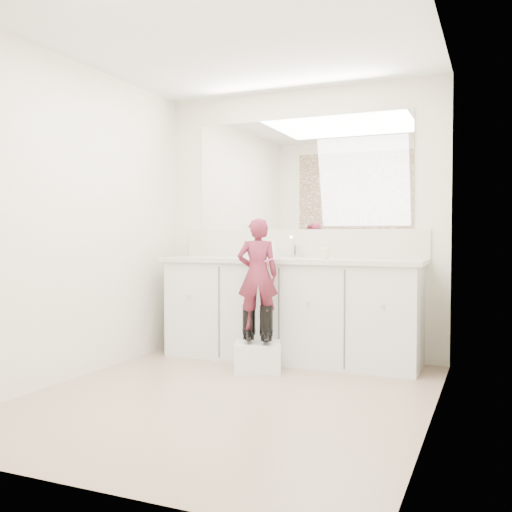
% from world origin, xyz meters
% --- Properties ---
extents(floor, '(3.00, 3.00, 0.00)m').
position_xyz_m(floor, '(0.00, 0.00, 0.00)').
color(floor, '#7F6853').
rests_on(floor, ground).
extents(ceiling, '(3.00, 3.00, 0.00)m').
position_xyz_m(ceiling, '(0.00, 0.00, 2.40)').
color(ceiling, white).
rests_on(ceiling, wall_back).
extents(wall_back, '(2.60, 0.00, 2.60)m').
position_xyz_m(wall_back, '(0.00, 1.50, 1.20)').
color(wall_back, beige).
rests_on(wall_back, floor).
extents(wall_front, '(2.60, 0.00, 2.60)m').
position_xyz_m(wall_front, '(0.00, -1.50, 1.20)').
color(wall_front, beige).
rests_on(wall_front, floor).
extents(wall_left, '(0.00, 3.00, 3.00)m').
position_xyz_m(wall_left, '(-1.30, 0.00, 1.20)').
color(wall_left, beige).
rests_on(wall_left, floor).
extents(wall_right, '(0.00, 3.00, 3.00)m').
position_xyz_m(wall_right, '(1.30, 0.00, 1.20)').
color(wall_right, beige).
rests_on(wall_right, floor).
extents(vanity_cabinet, '(2.20, 0.55, 0.85)m').
position_xyz_m(vanity_cabinet, '(0.00, 1.23, 0.42)').
color(vanity_cabinet, silver).
rests_on(vanity_cabinet, floor).
extents(countertop, '(2.28, 0.58, 0.04)m').
position_xyz_m(countertop, '(0.00, 1.21, 0.87)').
color(countertop, beige).
rests_on(countertop, vanity_cabinet).
extents(backsplash, '(2.28, 0.03, 0.25)m').
position_xyz_m(backsplash, '(0.00, 1.49, 1.02)').
color(backsplash, beige).
rests_on(backsplash, countertop).
extents(mirror, '(2.00, 0.02, 1.00)m').
position_xyz_m(mirror, '(0.00, 1.49, 1.64)').
color(mirror, white).
rests_on(mirror, wall_back).
extents(dot_panel, '(2.00, 0.01, 1.20)m').
position_xyz_m(dot_panel, '(0.00, -1.49, 1.65)').
color(dot_panel, '#472819').
rests_on(dot_panel, wall_front).
extents(faucet, '(0.08, 0.08, 0.10)m').
position_xyz_m(faucet, '(0.00, 1.38, 0.94)').
color(faucet, silver).
rests_on(faucet, countertop).
extents(cup, '(0.13, 0.13, 0.09)m').
position_xyz_m(cup, '(0.31, 1.21, 0.94)').
color(cup, '#EFE7BF').
rests_on(cup, countertop).
extents(soap_bottle, '(0.11, 0.11, 0.20)m').
position_xyz_m(soap_bottle, '(-0.19, 1.29, 0.99)').
color(soap_bottle, white).
rests_on(soap_bottle, countertop).
extents(step_stool, '(0.45, 0.42, 0.23)m').
position_xyz_m(step_stool, '(-0.11, 0.75, 0.12)').
color(step_stool, white).
rests_on(step_stool, floor).
extents(boot_left, '(0.18, 0.23, 0.30)m').
position_xyz_m(boot_left, '(-0.18, 0.75, 0.38)').
color(boot_left, black).
rests_on(boot_left, step_stool).
extents(boot_right, '(0.18, 0.23, 0.30)m').
position_xyz_m(boot_right, '(-0.03, 0.75, 0.38)').
color(boot_right, black).
rests_on(boot_right, step_stool).
extents(toddler, '(0.38, 0.32, 0.89)m').
position_xyz_m(toddler, '(-0.11, 0.75, 0.78)').
color(toddler, '#AB3455').
rests_on(toddler, step_stool).
extents(toothbrush, '(0.13, 0.06, 0.06)m').
position_xyz_m(toothbrush, '(-0.04, 0.75, 0.88)').
color(toothbrush, '#E759A1').
rests_on(toothbrush, toddler).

